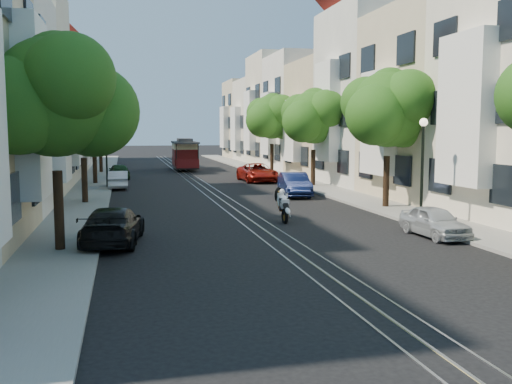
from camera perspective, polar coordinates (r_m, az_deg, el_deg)
ground at (r=44.89m, az=-6.36°, el=1.30°), size 200.00×200.00×0.00m
sidewalk_east at (r=46.28m, az=2.59°, el=1.55°), size 2.50×80.00×0.12m
sidewalk_west at (r=44.63m, az=-15.65°, el=1.15°), size 2.50×80.00×0.12m
rail_left at (r=44.83m, az=-7.06°, el=1.29°), size 0.06×80.00×0.02m
rail_slot at (r=44.89m, az=-6.36°, el=1.31°), size 0.06×80.00×0.02m
rail_right at (r=44.95m, az=-5.67°, el=1.32°), size 0.06×80.00×0.02m
lane_line at (r=44.89m, az=-6.36°, el=1.30°), size 0.08×80.00×0.01m
townhouses_east at (r=47.53m, az=8.07°, el=7.80°), size 7.75×72.00×12.00m
townhouses_west at (r=44.86m, az=-21.80°, el=7.39°), size 7.75×72.00×11.76m
tree_e_b at (r=28.30m, az=13.18°, el=7.91°), size 4.93×4.08×6.68m
tree_e_c at (r=38.48m, az=5.88°, el=7.35°), size 4.84×3.99×6.52m
tree_e_d at (r=49.02m, az=1.68°, el=7.44°), size 5.01×4.16×6.85m
tree_w_a at (r=18.53m, az=-19.31°, el=8.71°), size 4.93×4.08×6.68m
tree_w_b at (r=30.47m, az=-16.85°, el=7.04°), size 4.72×3.87×6.27m
tree_w_c at (r=41.46m, az=-15.89°, el=7.71°), size 5.13×4.28×7.09m
tree_w_d at (r=52.44m, az=-15.29°, el=6.85°), size 4.84×3.99×6.52m
lamp_east at (r=23.45m, az=16.33°, el=3.59°), size 0.32×0.32×4.16m
lamp_west at (r=38.45m, az=-14.75°, el=4.56°), size 0.32×0.32×4.16m
sportbike_rider at (r=23.76m, az=2.66°, el=-1.12°), size 0.51×1.71×1.47m
cable_car at (r=55.19m, az=-7.14°, el=3.90°), size 2.47×7.24×2.76m
parked_car_e_near at (r=21.40m, az=17.42°, el=-2.84°), size 1.41×3.29×1.11m
parked_car_e_mid at (r=33.05m, az=3.88°, el=0.76°), size 1.94×4.29×1.37m
parked_car_e_far at (r=42.29m, az=0.13°, el=1.96°), size 2.38×4.96×1.36m
parked_car_w_near at (r=19.69m, az=-14.10°, el=-3.28°), size 2.32×4.55×1.26m
parked_car_w_mid at (r=38.28m, az=-13.62°, el=1.19°), size 1.24×3.54×1.17m
parked_car_w_far at (r=45.98m, az=-13.54°, el=2.05°), size 1.83×3.75×1.23m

